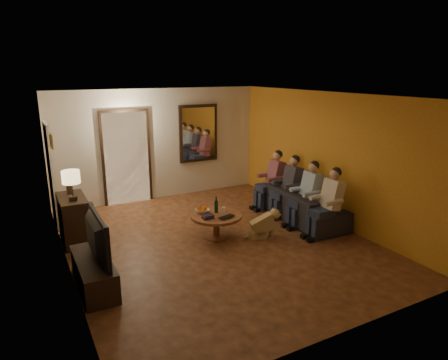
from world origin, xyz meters
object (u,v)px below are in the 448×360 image
wine_bottle (216,205)px  person_a (329,205)px  tv (91,238)px  coffee_table (216,226)px  person_c (289,189)px  dresser (74,219)px  bowl (202,211)px  dog (263,223)px  laptop (228,218)px  tv_stand (94,273)px  person_b (308,196)px  table_lamp (72,185)px  sofa (302,205)px  person_d (273,182)px

wine_bottle → person_a: bearing=-28.3°
tv → coffee_table: tv is taller
person_c → wine_bottle: size_ratio=3.87×
dresser → bowl: bearing=-21.3°
dog → coffee_table: dog is taller
tv → wine_bottle: (2.38, 0.84, -0.16)m
tv → bowl: tv is taller
person_a → laptop: 1.89m
person_a → coffee_table: person_a is taller
tv_stand → person_b: (4.21, 0.45, 0.39)m
tv → person_b: person_b is taller
tv → coffee_table: bearing=-72.3°
table_lamp → laptop: size_ratio=1.64×
person_b → person_c: 0.60m
laptop → table_lamp: bearing=138.8°
tv → laptop: size_ratio=3.51×
dresser → coffee_table: 2.56m
laptop → person_a: bearing=-35.3°
person_a → wine_bottle: bearing=151.7°
tv_stand → person_a: 4.23m
tv → person_a: size_ratio=0.96×
dresser → laptop: size_ratio=2.87×
person_c → person_b: bearing=-90.0°
person_c → coffee_table: (-1.88, -0.31, -0.38)m
coffee_table → person_c: bearing=9.4°
sofa → person_c: person_c is taller
person_a → wine_bottle: (-1.83, 0.99, 0.01)m
person_b → person_d: bearing=90.0°
tv_stand → bowl: bowl is taller
tv_stand → person_a: person_a is taller
person_d → dog: (-1.12, -1.32, -0.32)m
coffee_table → dog: bearing=-28.3°
bowl → laptop: size_ratio=0.79×
sofa → person_a: bearing=177.3°
person_a → person_b: same height
person_a → person_c: 1.20m
dresser → coffee_table: bearing=-24.4°
wine_bottle → tv_stand: bearing=-160.5°
dog → wine_bottle: size_ratio=1.81×
person_a → wine_bottle: size_ratio=3.87×
table_lamp → dog: table_lamp is taller
sofa → wine_bottle: (-1.93, 0.09, 0.29)m
sofa → person_c: bearing=22.1°
table_lamp → person_b: bearing=-15.0°
dresser → person_b: 4.42m
person_c → person_d: size_ratio=1.00×
laptop → wine_bottle: bearing=81.0°
coffee_table → table_lamp: bearing=160.2°
person_c → laptop: person_c is taller
table_lamp → sofa: table_lamp is taller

